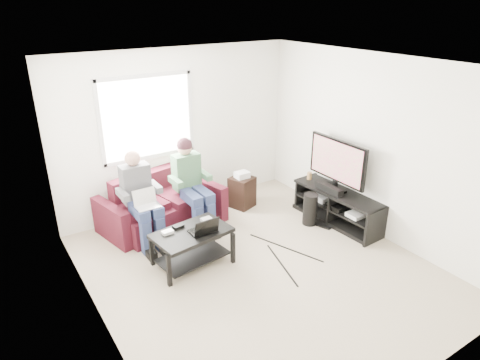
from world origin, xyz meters
name	(u,v)px	position (x,y,z in m)	size (l,w,h in m)	color
floor	(259,268)	(0.00, 0.00, 0.00)	(4.50, 4.50, 0.00)	#C7AF9B
ceiling	(263,65)	(0.00, 0.00, 2.60)	(4.50, 4.50, 0.00)	white
wall_back	(178,131)	(0.00, 2.25, 1.30)	(4.50, 4.50, 0.00)	white
wall_front	(429,269)	(0.00, -2.25, 1.30)	(4.50, 4.50, 0.00)	white
wall_left	(91,221)	(-2.00, 0.00, 1.30)	(4.50, 4.50, 0.00)	white
wall_right	(374,147)	(2.00, 0.00, 1.30)	(4.50, 4.50, 0.00)	white
window	(147,118)	(-0.50, 2.23, 1.60)	(1.48, 0.04, 1.28)	white
sofa	(161,207)	(-0.58, 1.79, 0.30)	(1.89, 1.09, 0.81)	#4B121F
person_left	(140,195)	(-0.98, 1.50, 0.73)	(0.40, 0.71, 1.33)	navy
person_right	(191,178)	(-0.18, 1.52, 0.79)	(0.40, 0.71, 1.38)	navy
laptop_silver	(147,203)	(-0.98, 1.26, 0.70)	(0.32, 0.22, 0.24)	silver
coffee_table	(192,240)	(-0.67, 0.57, 0.36)	(1.04, 0.71, 0.49)	black
laptop_black	(202,223)	(-0.55, 0.49, 0.61)	(0.34, 0.24, 0.24)	black
controller_a	(168,232)	(-0.95, 0.69, 0.51)	(0.14, 0.09, 0.04)	silver
controller_b	(178,226)	(-0.77, 0.75, 0.51)	(0.14, 0.09, 0.04)	black
controller_c	(206,219)	(-0.37, 0.72, 0.51)	(0.14, 0.09, 0.04)	gray
tv_stand	(338,208)	(1.77, 0.36, 0.23)	(0.54, 1.57, 0.51)	black
tv	(337,162)	(1.77, 0.46, 0.97)	(0.12, 1.10, 0.81)	black
soundbar	(329,188)	(1.65, 0.46, 0.56)	(0.12, 0.50, 0.10)	black
drink_cup	(309,176)	(1.72, 0.99, 0.57)	(0.08, 0.08, 0.12)	#A77C48
console_white	(358,214)	(1.77, -0.04, 0.30)	(0.30, 0.22, 0.06)	silver
console_grey	(325,197)	(1.77, 0.66, 0.31)	(0.34, 0.26, 0.08)	gray
console_black	(340,205)	(1.77, 0.31, 0.31)	(0.38, 0.30, 0.07)	black
subwoofer	(310,209)	(1.36, 0.55, 0.25)	(0.22, 0.22, 0.50)	black
keyboard_floor	(318,223)	(1.47, 0.46, 0.01)	(0.15, 0.46, 0.03)	black
end_table	(242,191)	(0.82, 1.64, 0.28)	(0.35, 0.35, 0.62)	black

